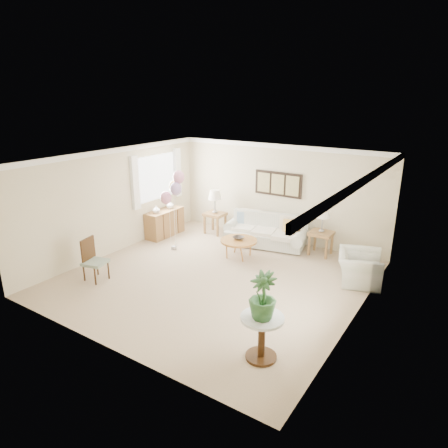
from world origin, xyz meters
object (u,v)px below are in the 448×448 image
Objects in this scene: armchair at (359,268)px; accent_chair at (93,259)px; sofa at (266,233)px; coffee_table at (239,241)px; balloon_cluster at (174,188)px.

armchair is 5.68m from accent_chair.
coffee_table is (-0.17, -1.12, 0.09)m from sofa.
sofa is at bearing 41.05° from balloon_cluster.
armchair is at bearing 31.95° from accent_chair.
armchair is (2.84, 0.25, -0.09)m from coffee_table.
balloon_cluster is (0.36, 2.31, 1.14)m from accent_chair.
balloon_cluster is at bearing -138.95° from sofa.
sofa is 2.71m from balloon_cluster.
armchair is at bearing 8.82° from balloon_cluster.
accent_chair is 0.45× the size of balloon_cluster.
balloon_cluster reaches higher than coffee_table.
accent_chair is at bearing -119.03° from sofa.
balloon_cluster reaches higher than armchair.
sofa is 2.39× the size of armchair.
coffee_table is at bearing 15.36° from balloon_cluster.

